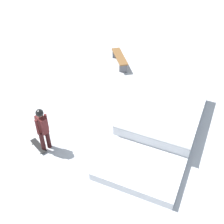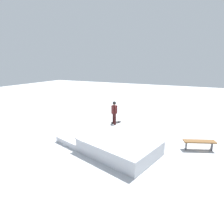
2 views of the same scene
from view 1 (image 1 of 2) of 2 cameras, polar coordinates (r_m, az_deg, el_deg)
ground_plane at (r=10.56m, az=6.93°, el=-4.44°), size 60.00×60.00×0.00m
skate_ramp at (r=10.70m, az=9.41°, el=-1.68°), size 5.89×3.92×0.74m
skater at (r=9.57m, az=-13.39°, el=-2.85°), size 0.40×0.44×1.73m
skateboard at (r=10.32m, az=-14.13°, el=-6.38°), size 0.67×0.74×0.09m
park_bench at (r=14.02m, az=1.50°, el=10.43°), size 1.63×0.98×0.48m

